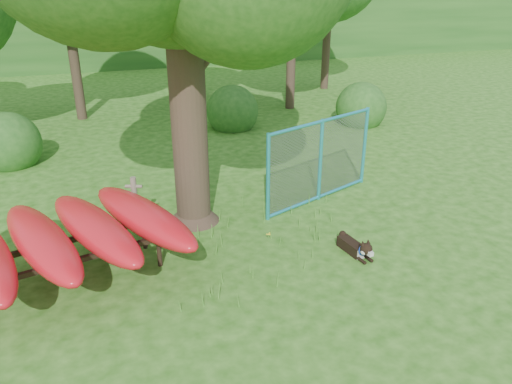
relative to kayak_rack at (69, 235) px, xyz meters
name	(u,v)px	position (x,y,z in m)	size (l,w,h in m)	color
ground	(267,268)	(3.33, -0.76, -0.88)	(80.00, 80.00, 0.00)	#215511
wooden_post	(136,204)	(1.25, 1.35, -0.21)	(0.34, 0.18, 1.27)	#645B4B
kayak_rack	(69,235)	(0.00, 0.00, 0.00)	(4.44, 3.97, 1.15)	black
husky_dog	(356,247)	(5.12, -0.89, -0.72)	(0.36, 1.03, 0.46)	black
fence_section	(320,160)	(5.56, 1.72, 0.11)	(3.17, 1.35, 3.29)	#29A3C1
wildflower_clump	(269,235)	(3.70, 0.14, -0.72)	(0.09, 0.08, 0.20)	#4B892C
shrub_left	(12,164)	(-1.67, 6.74, -0.88)	(1.80, 1.80, 1.80)	#21531B
shrub_right	(360,124)	(9.83, 7.24, -0.88)	(1.80, 1.80, 1.80)	#21531B
shrub_mid	(233,128)	(5.33, 8.24, -0.88)	(1.80, 1.80, 1.80)	#21531B
wooded_hillside	(119,8)	(3.33, 27.24, 2.12)	(80.00, 12.00, 6.00)	#21531B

